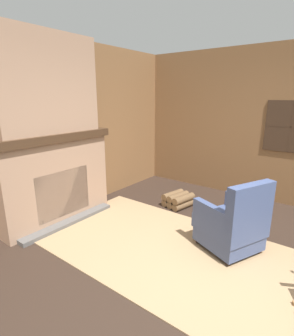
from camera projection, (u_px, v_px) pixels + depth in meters
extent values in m
plane|color=#2D2119|center=(219.00, 292.00, 2.55)|extent=(14.00, 14.00, 0.00)
cube|color=brown|center=(44.00, 131.00, 3.81)|extent=(0.06, 6.10, 2.69)
cube|color=brown|center=(291.00, 127.00, 4.33)|extent=(6.10, 0.06, 2.69)
cube|color=#382619|center=(291.00, 127.00, 4.29)|extent=(0.80, 0.02, 0.84)
cube|color=silver|center=(291.00, 127.00, 4.30)|extent=(0.76, 0.01, 0.80)
cube|color=#382619|center=(291.00, 127.00, 4.29)|extent=(0.02, 0.02, 0.80)
cube|color=#382619|center=(291.00, 127.00, 4.29)|extent=(0.76, 0.02, 0.02)
cube|color=#9E7A60|center=(56.00, 182.00, 3.89)|extent=(0.34, 1.69, 1.22)
cube|color=black|center=(63.00, 193.00, 3.86)|extent=(0.08, 0.88, 0.69)
cube|color=#565451|center=(70.00, 222.00, 3.90)|extent=(0.16, 1.52, 0.06)
cube|color=#3D2819|center=(52.00, 137.00, 3.71)|extent=(0.44, 1.79, 0.11)
cube|color=#9E7A60|center=(47.00, 84.00, 3.52)|extent=(0.30, 1.49, 1.33)
cube|color=#997A56|center=(182.00, 254.00, 3.14)|extent=(3.79, 1.87, 0.01)
cube|color=#3D4C75|center=(228.00, 235.00, 3.23)|extent=(0.82, 0.81, 0.24)
cube|color=#3D4C75|center=(229.00, 224.00, 3.19)|extent=(0.87, 0.85, 0.18)
cube|color=#3D4C75|center=(250.00, 206.00, 2.87)|extent=(0.37, 0.62, 0.51)
cube|color=#3D4C75|center=(212.00, 214.00, 3.04)|extent=(0.59, 0.33, 0.20)
cube|color=#3D4C75|center=(245.00, 205.00, 3.28)|extent=(0.59, 0.33, 0.20)
cylinder|color=#332319|center=(198.00, 241.00, 3.38)|extent=(0.07, 0.07, 0.06)
cylinder|color=#332319|center=(226.00, 232.00, 3.62)|extent=(0.07, 0.07, 0.06)
cylinder|color=#332319|center=(228.00, 264.00, 2.93)|extent=(0.07, 0.07, 0.06)
cylinder|color=#332319|center=(259.00, 251.00, 3.16)|extent=(0.07, 0.07, 0.06)
cylinder|color=brown|center=(173.00, 200.00, 4.62)|extent=(0.21, 0.46, 0.12)
cylinder|color=brown|center=(178.00, 203.00, 4.52)|extent=(0.21, 0.46, 0.12)
cylinder|color=brown|center=(184.00, 205.00, 4.43)|extent=(0.21, 0.46, 0.12)
cylinder|color=brown|center=(173.00, 195.00, 4.59)|extent=(0.21, 0.46, 0.12)
cylinder|color=brown|center=(178.00, 197.00, 4.49)|extent=(0.21, 0.46, 0.12)
cylinder|color=brown|center=(184.00, 199.00, 4.40)|extent=(0.21, 0.46, 0.12)
ellipsoid|color=#47708E|center=(4.00, 135.00, 3.22)|extent=(0.13, 0.13, 0.09)
cylinder|color=white|center=(2.00, 125.00, 3.18)|extent=(0.07, 0.07, 0.16)
cube|color=gray|center=(85.00, 124.00, 4.19)|extent=(0.16, 0.27, 0.14)
cube|color=silver|center=(89.00, 124.00, 4.14)|extent=(0.01, 0.04, 0.02)
cylinder|color=#336093|center=(54.00, 122.00, 3.76)|extent=(0.07, 0.29, 0.29)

